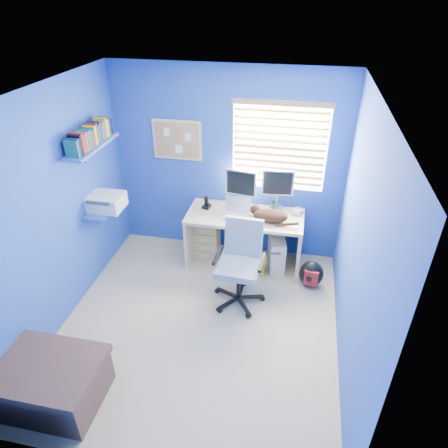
% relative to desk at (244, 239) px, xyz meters
% --- Properties ---
extents(floor, '(3.00, 3.20, 0.00)m').
position_rel_desk_xyz_m(floor, '(-0.30, -1.26, -0.37)').
color(floor, tan).
rests_on(floor, ground).
extents(ceiling, '(3.00, 3.20, 0.00)m').
position_rel_desk_xyz_m(ceiling, '(-0.30, -1.26, 2.13)').
color(ceiling, white).
rests_on(ceiling, wall_back).
extents(wall_back, '(3.00, 0.01, 2.50)m').
position_rel_desk_xyz_m(wall_back, '(-0.30, 0.34, 0.88)').
color(wall_back, '#274BAC').
rests_on(wall_back, ground).
extents(wall_front, '(3.00, 0.01, 2.50)m').
position_rel_desk_xyz_m(wall_front, '(-0.30, -2.86, 0.88)').
color(wall_front, '#274BAC').
rests_on(wall_front, ground).
extents(wall_left, '(0.01, 3.20, 2.50)m').
position_rel_desk_xyz_m(wall_left, '(-1.80, -1.26, 0.88)').
color(wall_left, '#274BAC').
rests_on(wall_left, ground).
extents(wall_right, '(0.01, 3.20, 2.50)m').
position_rel_desk_xyz_m(wall_right, '(1.20, -1.26, 0.88)').
color(wall_right, '#274BAC').
rests_on(wall_right, ground).
extents(desk, '(1.48, 0.65, 0.74)m').
position_rel_desk_xyz_m(desk, '(0.00, 0.00, 0.00)').
color(desk, tan).
rests_on(desk, floor).
extents(laptop, '(0.34, 0.27, 0.22)m').
position_rel_desk_xyz_m(laptop, '(-0.10, -0.08, 0.48)').
color(laptop, silver).
rests_on(laptop, desk).
extents(monitor_left, '(0.41, 0.17, 0.54)m').
position_rel_desk_xyz_m(monitor_left, '(-0.09, 0.17, 0.64)').
color(monitor_left, silver).
rests_on(monitor_left, desk).
extents(monitor_right, '(0.41, 0.16, 0.54)m').
position_rel_desk_xyz_m(monitor_right, '(0.37, 0.26, 0.64)').
color(monitor_right, silver).
rests_on(monitor_right, desk).
extents(phone, '(0.11, 0.13, 0.17)m').
position_rel_desk_xyz_m(phone, '(-0.52, 0.08, 0.45)').
color(phone, black).
rests_on(phone, desk).
extents(mug, '(0.10, 0.09, 0.10)m').
position_rel_desk_xyz_m(mug, '(0.35, 0.23, 0.42)').
color(mug, '#125950').
rests_on(mug, desk).
extents(cd_spindle, '(0.13, 0.13, 0.07)m').
position_rel_desk_xyz_m(cd_spindle, '(0.65, 0.16, 0.41)').
color(cd_spindle, silver).
rests_on(cd_spindle, desk).
extents(cat, '(0.48, 0.38, 0.15)m').
position_rel_desk_xyz_m(cat, '(0.33, -0.09, 0.45)').
color(cat, black).
rests_on(cat, desk).
extents(tower_pc, '(0.27, 0.47, 0.45)m').
position_rel_desk_xyz_m(tower_pc, '(0.43, 0.00, -0.14)').
color(tower_pc, beige).
rests_on(tower_pc, floor).
extents(drawer_boxes, '(0.35, 0.28, 0.54)m').
position_rel_desk_xyz_m(drawer_boxes, '(-0.54, 0.08, -0.10)').
color(drawer_boxes, tan).
rests_on(drawer_boxes, floor).
extents(yellow_book, '(0.03, 0.17, 0.24)m').
position_rel_desk_xyz_m(yellow_book, '(0.29, -0.20, -0.25)').
color(yellow_book, yellow).
rests_on(yellow_book, floor).
extents(backpack, '(0.33, 0.27, 0.35)m').
position_rel_desk_xyz_m(backpack, '(0.90, -0.32, -0.19)').
color(backpack, black).
rests_on(backpack, floor).
extents(bed_corner, '(0.92, 0.65, 0.44)m').
position_rel_desk_xyz_m(bed_corner, '(-1.38, -2.41, -0.15)').
color(bed_corner, brown).
rests_on(bed_corner, floor).
extents(office_chair, '(0.62, 0.62, 1.01)m').
position_rel_desk_xyz_m(office_chair, '(0.06, -0.73, 0.01)').
color(office_chair, black).
rests_on(office_chair, floor).
extents(window_blinds, '(1.15, 0.05, 1.10)m').
position_rel_desk_xyz_m(window_blinds, '(0.35, 0.31, 1.18)').
color(window_blinds, white).
rests_on(window_blinds, ground).
extents(corkboard, '(0.64, 0.02, 0.52)m').
position_rel_desk_xyz_m(corkboard, '(-0.95, 0.33, 1.18)').
color(corkboard, tan).
rests_on(corkboard, ground).
extents(wall_shelves, '(0.42, 0.90, 1.05)m').
position_rel_desk_xyz_m(wall_shelves, '(-1.65, -0.51, 1.06)').
color(wall_shelves, '#375BA8').
rests_on(wall_shelves, ground).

